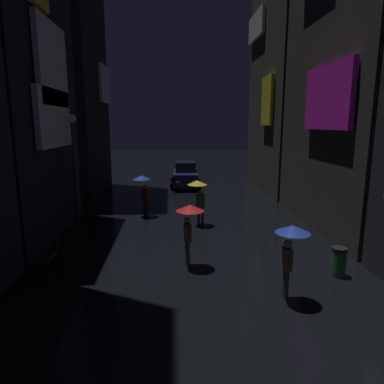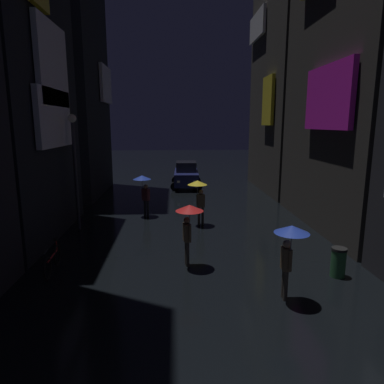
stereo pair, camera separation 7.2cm
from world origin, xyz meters
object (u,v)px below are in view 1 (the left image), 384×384
Objects in this scene: pedestrian_far_right_blue at (291,241)px; streetlamp_left_far at (74,158)px; pedestrian_foreground_left_blue at (143,184)px; pedestrian_midstreet_left_yellow at (198,190)px; bicycle_parked_at_storefront at (53,261)px; car_distant at (185,175)px; pedestrian_foreground_right_red at (189,218)px; trash_bin at (339,262)px.

pedestrian_far_right_blue is 0.42× the size of streetlamp_left_far.
streetlamp_left_far is (-2.74, -1.96, 1.53)m from pedestrian_foreground_left_blue.
pedestrian_midstreet_left_yellow is 1.16× the size of bicycle_parked_at_storefront.
streetlamp_left_far is (-5.21, -9.97, 2.27)m from car_distant.
pedestrian_foreground_right_red and pedestrian_far_right_blue have the same top height.
pedestrian_midstreet_left_yellow is 5.62m from streetlamp_left_far.
pedestrian_far_right_blue is at bearing -17.83° from bicycle_parked_at_storefront.
bicycle_parked_at_storefront is at bearing -177.54° from pedestrian_foreground_right_red.
car_distant is 15.91m from trash_bin.
pedestrian_foreground_left_blue is at bearing -107.11° from car_distant.
pedestrian_foreground_right_red is 14.40m from car_distant.
pedestrian_foreground_right_red and pedestrian_foreground_left_blue have the same top height.
streetlamp_left_far is at bearing 94.96° from bicycle_parked_at_storefront.
pedestrian_foreground_right_red is at bearing -98.07° from pedestrian_midstreet_left_yellow.
pedestrian_foreground_left_blue is at bearing 35.59° from streetlamp_left_far.
pedestrian_far_right_blue is 1.00× the size of pedestrian_foreground_left_blue.
pedestrian_foreground_left_blue is (-1.99, 6.37, 0.00)m from pedestrian_foreground_right_red.
pedestrian_foreground_right_red reaches higher than car_distant.
bicycle_parked_at_storefront is at bearing -109.67° from pedestrian_foreground_left_blue.
pedestrian_foreground_left_blue is 0.51× the size of car_distant.
car_distant is 4.51× the size of trash_bin.
trash_bin is at bearing -75.09° from car_distant.
car_distant reaches higher than bicycle_parked_at_storefront.
pedestrian_far_right_blue is 10.04m from streetlamp_left_far.
streetlamp_left_far is 5.44× the size of trash_bin.
pedestrian_midstreet_left_yellow is at bearing -88.85° from car_distant.
pedestrian_far_right_blue is (2.51, -2.39, 0.00)m from pedestrian_foreground_right_red.
pedestrian_far_right_blue is at bearing -62.83° from pedestrian_foreground_left_blue.
pedestrian_foreground_left_blue is 0.42× the size of streetlamp_left_far.
streetlamp_left_far is at bearing -144.41° from pedestrian_foreground_left_blue.
streetlamp_left_far is (-0.40, 4.59, 2.81)m from bicycle_parked_at_storefront.
streetlamp_left_far is at bearing 136.81° from pedestrian_far_right_blue.
streetlamp_left_far is (-5.40, -0.31, 1.53)m from pedestrian_midstreet_left_yellow.
trash_bin is at bearing -55.66° from pedestrian_midstreet_left_yellow.
streetlamp_left_far reaches higher than pedestrian_far_right_blue.
trash_bin is at bearing -5.19° from bicycle_parked_at_storefront.
bicycle_parked_at_storefront is at bearing -108.27° from car_distant.
pedestrian_midstreet_left_yellow is 0.51× the size of car_distant.
pedestrian_far_right_blue is 9.84m from pedestrian_foreground_left_blue.
streetlamp_left_far reaches higher than trash_bin.
pedestrian_midstreet_left_yellow is at bearing 81.93° from pedestrian_foreground_right_red.
pedestrian_midstreet_left_yellow is at bearing 3.24° from streetlamp_left_far.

